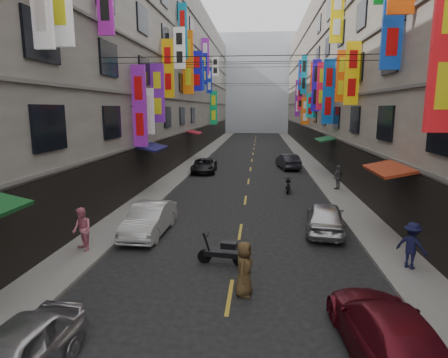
% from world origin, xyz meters
% --- Properties ---
extents(sidewalk_left, '(2.00, 90.00, 0.12)m').
position_xyz_m(sidewalk_left, '(-6.00, 42.00, 0.06)').
color(sidewalk_left, slate).
rests_on(sidewalk_left, ground).
extents(sidewalk_right, '(2.00, 90.00, 0.12)m').
position_xyz_m(sidewalk_right, '(6.00, 42.00, 0.06)').
color(sidewalk_right, slate).
rests_on(sidewalk_right, ground).
extents(building_row_left, '(10.14, 90.00, 19.00)m').
position_xyz_m(building_row_left, '(-11.99, 42.00, 9.49)').
color(building_row_left, gray).
rests_on(building_row_left, ground).
extents(building_row_right, '(10.14, 90.00, 19.00)m').
position_xyz_m(building_row_right, '(11.99, 42.00, 9.49)').
color(building_row_right, '#AA9D8F').
rests_on(building_row_right, ground).
extents(haze_block, '(18.00, 8.00, 22.00)m').
position_xyz_m(haze_block, '(0.00, 92.00, 11.00)').
color(haze_block, silver).
rests_on(haze_block, ground).
extents(shop_signage, '(14.00, 55.00, 11.95)m').
position_xyz_m(shop_signage, '(-0.26, 34.93, 9.10)').
color(shop_signage, '#1B0D98').
rests_on(shop_signage, ground).
extents(street_awnings, '(13.99, 35.20, 0.41)m').
position_xyz_m(street_awnings, '(-1.26, 26.00, 3.00)').
color(street_awnings, '#165523').
rests_on(street_awnings, ground).
extents(overhead_cables, '(14.00, 38.04, 1.24)m').
position_xyz_m(overhead_cables, '(0.00, 30.00, 8.80)').
color(overhead_cables, black).
rests_on(overhead_cables, ground).
extents(lane_markings, '(0.12, 80.20, 0.01)m').
position_xyz_m(lane_markings, '(0.00, 39.00, 0.00)').
color(lane_markings, gold).
rests_on(lane_markings, ground).
extents(scooter_crossing, '(1.80, 0.56, 1.14)m').
position_xyz_m(scooter_crossing, '(-0.43, 14.30, 0.44)').
color(scooter_crossing, black).
rests_on(scooter_crossing, ground).
extents(scooter_far_right, '(0.53, 1.80, 1.14)m').
position_xyz_m(scooter_far_right, '(2.76, 26.55, 0.44)').
color(scooter_far_right, black).
rests_on(scooter_far_right, ground).
extents(car_left_mid, '(1.59, 4.24, 1.38)m').
position_xyz_m(car_left_mid, '(-4.00, 17.28, 0.69)').
color(car_left_mid, silver).
rests_on(car_left_mid, ground).
extents(car_left_far, '(2.25, 4.49, 1.22)m').
position_xyz_m(car_left_far, '(-4.00, 33.74, 0.61)').
color(car_left_far, black).
rests_on(car_left_far, ground).
extents(car_right_near, '(2.12, 4.60, 1.30)m').
position_xyz_m(car_right_near, '(3.70, 9.56, 0.65)').
color(car_right_near, maroon).
rests_on(car_right_near, ground).
extents(car_right_mid, '(2.21, 4.27, 1.39)m').
position_xyz_m(car_right_mid, '(3.81, 18.32, 0.69)').
color(car_right_mid, silver).
rests_on(car_right_mid, ground).
extents(car_right_far, '(2.18, 4.41, 1.39)m').
position_xyz_m(car_right_far, '(3.45, 36.50, 0.70)').
color(car_right_far, '#2A2A32').
rests_on(car_right_far, ground).
extents(pedestrian_lfar, '(0.98, 0.97, 1.68)m').
position_xyz_m(pedestrian_lfar, '(-5.90, 14.85, 0.96)').
color(pedestrian_lfar, pink).
rests_on(pedestrian_lfar, sidewalk_left).
extents(pedestrian_rnear, '(1.12, 1.11, 1.61)m').
position_xyz_m(pedestrian_rnear, '(6.03, 14.37, 0.93)').
color(pedestrian_rnear, '#131536').
rests_on(pedestrian_rnear, sidewalk_right).
extents(pedestrian_rfar, '(1.10, 1.08, 1.67)m').
position_xyz_m(pedestrian_rfar, '(6.12, 27.18, 0.96)').
color(pedestrian_rfar, '#5D5D60').
rests_on(pedestrian_rfar, sidewalk_right).
extents(pedestrian_crossing, '(0.69, 0.90, 1.67)m').
position_xyz_m(pedestrian_crossing, '(0.42, 12.15, 0.83)').
color(pedestrian_crossing, '#513D20').
rests_on(pedestrian_crossing, ground).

